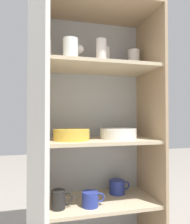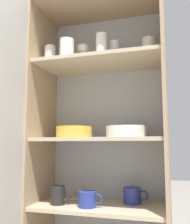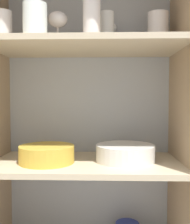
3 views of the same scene
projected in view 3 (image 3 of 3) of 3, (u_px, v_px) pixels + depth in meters
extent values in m
cube|color=#B2B7BC|center=(89.00, 143.00, 1.19)|extent=(0.75, 0.02, 1.49)
cube|color=tan|center=(182.00, 151.00, 1.00)|extent=(0.02, 0.39, 1.49)
cube|color=beige|center=(86.00, 164.00, 1.01)|extent=(0.71, 0.36, 0.02)
cube|color=beige|center=(86.00, 47.00, 0.99)|extent=(0.71, 0.36, 0.02)
cylinder|color=white|center=(106.00, 30.00, 1.03)|extent=(0.06, 0.06, 0.13)
cylinder|color=silver|center=(158.00, 30.00, 1.04)|extent=(0.08, 0.08, 0.13)
cylinder|color=silver|center=(3.00, 27.00, 0.94)|extent=(0.07, 0.07, 0.11)
cylinder|color=white|center=(35.00, 21.00, 0.88)|extent=(0.08, 0.08, 0.11)
cylinder|color=silver|center=(92.00, 20.00, 0.93)|extent=(0.06, 0.06, 0.15)
cylinder|color=white|center=(109.00, 50.00, 1.10)|extent=(0.07, 0.07, 0.01)
cylinder|color=white|center=(109.00, 42.00, 1.10)|extent=(0.01, 0.01, 0.06)
ellipsoid|color=white|center=(109.00, 28.00, 1.10)|extent=(0.07, 0.07, 0.06)
cylinder|color=silver|center=(58.00, 44.00, 0.99)|extent=(0.06, 0.06, 0.01)
cylinder|color=silver|center=(58.00, 35.00, 0.99)|extent=(0.01, 0.01, 0.06)
ellipsoid|color=silver|center=(58.00, 19.00, 0.98)|extent=(0.07, 0.07, 0.06)
cylinder|color=white|center=(125.00, 160.00, 1.01)|extent=(0.23, 0.23, 0.01)
cylinder|color=white|center=(125.00, 158.00, 1.01)|extent=(0.23, 0.23, 0.01)
cylinder|color=white|center=(125.00, 155.00, 1.01)|extent=(0.23, 0.23, 0.01)
cylinder|color=white|center=(125.00, 153.00, 1.01)|extent=(0.23, 0.23, 0.01)
cylinder|color=white|center=(125.00, 151.00, 1.01)|extent=(0.23, 0.23, 0.01)
cylinder|color=white|center=(125.00, 148.00, 1.01)|extent=(0.23, 0.23, 0.01)
cylinder|color=white|center=(125.00, 146.00, 1.01)|extent=(0.23, 0.23, 0.01)
cylinder|color=gold|center=(47.00, 154.00, 0.98)|extent=(0.21, 0.21, 0.06)
torus|color=gold|center=(47.00, 147.00, 0.98)|extent=(0.20, 0.20, 0.01)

